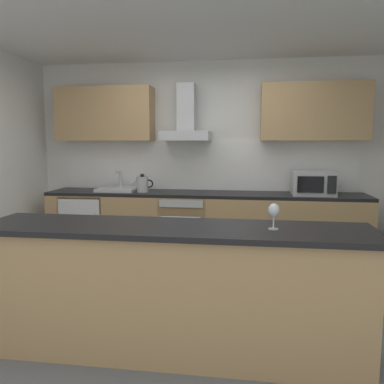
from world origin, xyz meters
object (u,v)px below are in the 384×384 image
at_px(oven, 185,226).
at_px(sink, 118,189).
at_px(kettle, 142,184).
at_px(microwave, 313,183).
at_px(wine_glass, 274,211).
at_px(refrigerator, 88,226).
at_px(range_hood, 186,123).

xyz_separation_m(oven, sink, (-0.90, 0.01, 0.47)).
bearing_deg(kettle, microwave, 0.16).
xyz_separation_m(oven, wine_glass, (0.98, -2.24, 0.61)).
distance_m(microwave, sink, 2.48).
height_order(oven, sink, sink).
bearing_deg(kettle, sink, 172.75).
relative_size(oven, wine_glass, 4.50).
relative_size(refrigerator, sink, 1.70).
distance_m(refrigerator, kettle, 0.96).
bearing_deg(sink, oven, -0.70).
distance_m(oven, wine_glass, 2.52).
height_order(refrigerator, microwave, microwave).
height_order(oven, kettle, kettle).
height_order(microwave, sink, microwave).
height_order(refrigerator, sink, sink).
bearing_deg(kettle, range_hood, 16.61).
distance_m(oven, microwave, 1.69).
distance_m(oven, sink, 1.01).
xyz_separation_m(oven, range_hood, (-0.00, 0.13, 1.33)).
bearing_deg(range_hood, refrigerator, -174.26).
relative_size(refrigerator, range_hood, 1.18).
xyz_separation_m(sink, wine_glass, (1.88, -2.25, 0.15)).
distance_m(kettle, range_hood, 0.97).
height_order(refrigerator, kettle, kettle).
xyz_separation_m(sink, range_hood, (0.90, 0.12, 0.86)).
relative_size(microwave, kettle, 1.73).
height_order(kettle, wine_glass, kettle).
distance_m(oven, kettle, 0.77).
bearing_deg(microwave, refrigerator, 179.50).
bearing_deg(microwave, oven, 178.99).
height_order(microwave, wine_glass, microwave).
bearing_deg(kettle, refrigerator, 177.69).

